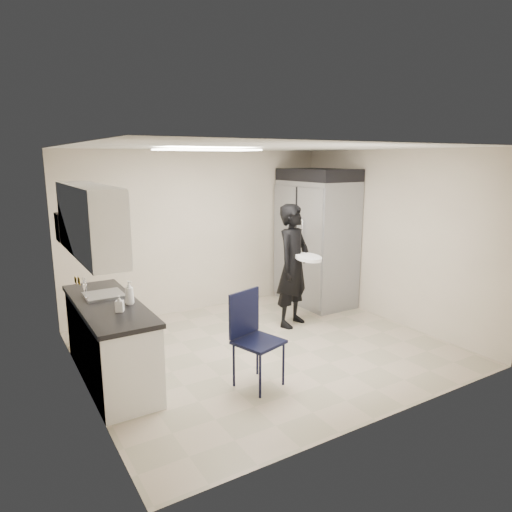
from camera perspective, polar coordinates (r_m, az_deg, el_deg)
floor at (r=6.17m, az=1.21°, el=-11.46°), size 4.50×4.50×0.00m
ceiling at (r=5.66m, az=1.33°, el=13.45°), size 4.50×4.50×0.00m
back_wall at (r=7.51m, az=-6.95°, el=3.08°), size 4.50×0.00×4.50m
left_wall at (r=4.97m, az=-21.20°, el=-2.29°), size 0.00×4.00×4.00m
right_wall at (r=7.22m, az=16.54°, el=2.30°), size 0.00×4.00×4.00m
ceiling_panel at (r=5.72m, az=-6.11°, el=13.08°), size 1.20×0.60×0.02m
lower_counter at (r=5.48m, az=-17.75°, el=-10.32°), size 0.60×1.90×0.86m
countertop at (r=5.33m, az=-18.07°, el=-5.78°), size 0.64×1.95×0.05m
sink at (r=5.57m, az=-18.46°, el=-5.19°), size 0.42×0.40×0.14m
faucet at (r=5.49m, az=-20.60°, el=-3.96°), size 0.02×0.02×0.24m
upper_cabinets at (r=5.10m, az=-20.12°, el=4.15°), size 0.35×1.80×0.75m
towel_dispenser at (r=6.24m, az=-22.67°, el=3.38°), size 0.22×0.30×0.35m
notice_sticker_left at (r=5.09m, az=-21.27°, el=-2.91°), size 0.00×0.12×0.07m
notice_sticker_right at (r=5.29m, az=-21.62°, el=-2.84°), size 0.00×0.12×0.07m
commercial_fridge at (r=7.89m, az=7.52°, el=1.65°), size 0.80×1.35×2.10m
fridge_compressor at (r=7.77m, az=7.76°, el=10.03°), size 0.80×1.35×0.20m
folding_chair at (r=5.04m, az=0.34°, el=-10.71°), size 0.57×0.57×1.02m
man_tuxedo at (r=6.76m, az=4.68°, el=-1.22°), size 0.80×0.69×1.83m
bucket_lid at (r=6.61m, az=6.59°, el=-0.21°), size 0.51×0.51×0.05m
soap_bottle_a at (r=5.15m, az=-15.56°, el=-4.43°), size 0.13×0.13×0.26m
soap_bottle_b at (r=4.94m, az=-16.70°, el=-5.70°), size 0.11×0.11×0.18m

